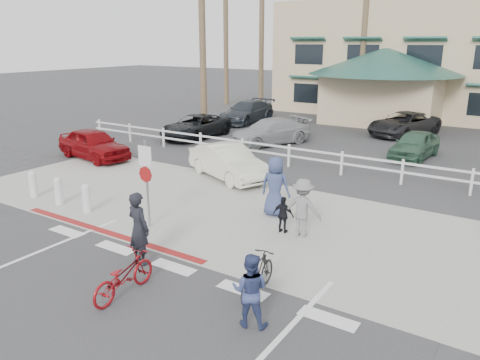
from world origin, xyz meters
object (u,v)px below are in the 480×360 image
Objects in this scene: sign_post at (147,180)px; bike_black at (258,274)px; car_red_compact at (94,144)px; car_white_sedan at (228,162)px; bike_red at (124,276)px.

sign_post is 4.98m from bike_black.
sign_post is 0.71× the size of car_red_compact.
sign_post is at bearing -23.27° from bike_black.
car_white_sedan is (-5.56, 6.98, 0.20)m from bike_black.
bike_red is 0.43× the size of car_white_sedan.
car_red_compact is (-12.59, 6.26, 0.23)m from bike_black.
sign_post is 1.87× the size of bike_black.
bike_black is at bearing -118.34° from car_white_sedan.
sign_post is 5.58m from car_white_sedan.
car_white_sedan is 0.99× the size of car_red_compact.
car_red_compact is (-7.96, 4.72, -0.75)m from sign_post.
bike_black is 14.06m from car_red_compact.
bike_red is at bearing 29.28° from bike_black.
bike_red is at bearing -119.58° from car_red_compact.
car_white_sedan is 7.07m from car_red_compact.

